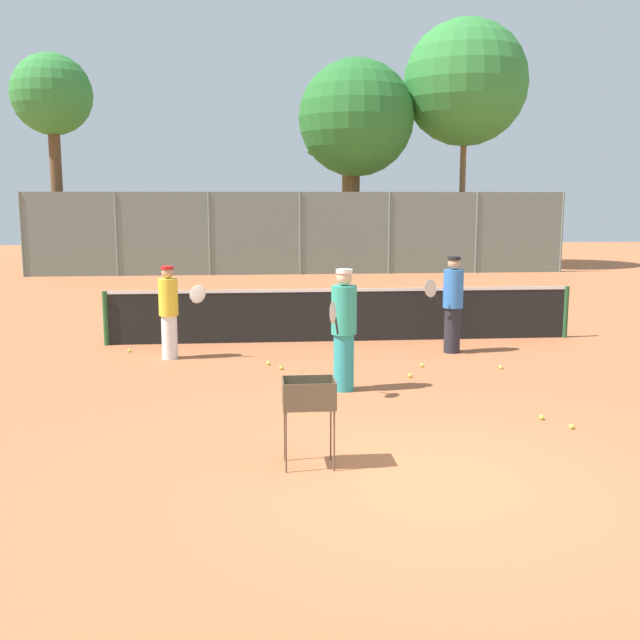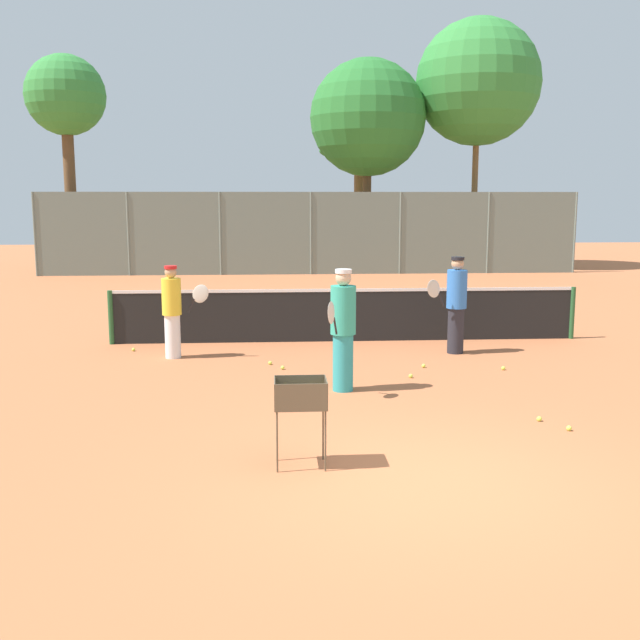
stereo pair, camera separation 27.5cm
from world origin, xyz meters
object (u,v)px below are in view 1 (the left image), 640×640
ball_cart (309,401)px  parked_car (167,250)px  player_yellow_shirt (453,303)px  player_red_cap (344,328)px  player_white_outfit (169,311)px  tennis_net (342,314)px

ball_cart → parked_car: 25.29m
player_yellow_shirt → ball_cart: size_ratio=1.87×
player_red_cap → player_white_outfit: bearing=-108.3°
tennis_net → player_red_cap: player_red_cap is taller
player_white_outfit → parked_car: player_white_outfit is taller
tennis_net → player_red_cap: bearing=-96.4°
player_white_outfit → parked_car: size_ratio=0.40×
player_white_outfit → parked_car: 19.36m
tennis_net → ball_cart: 7.16m
player_white_outfit → parked_car: (-2.18, 19.24, -0.21)m
tennis_net → player_red_cap: 3.94m
ball_cart → parked_car: size_ratio=0.23×
player_yellow_shirt → parked_car: size_ratio=0.43×
ball_cart → player_red_cap: bearing=76.5°
parked_car → player_white_outfit: bearing=-83.5°
tennis_net → player_white_outfit: player_white_outfit is taller
player_white_outfit → ball_cart: bearing=-62.4°
player_red_cap → player_yellow_shirt: size_ratio=1.02×
player_white_outfit → player_red_cap: (2.84, -2.53, 0.08)m
tennis_net → parked_car: (-5.46, 17.87, 0.10)m
player_white_outfit → parked_car: bearing=103.9°
tennis_net → parked_car: size_ratio=2.25×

